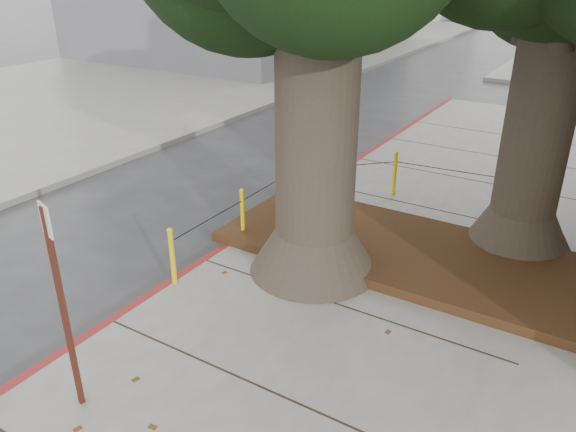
% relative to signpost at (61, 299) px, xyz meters
% --- Properties ---
extents(ground, '(140.00, 140.00, 0.00)m').
position_rel_signpost_xyz_m(ground, '(1.06, 1.27, -1.53)').
color(ground, '#28282B').
rests_on(ground, ground).
extents(sidewalk_opposite, '(14.00, 60.00, 0.15)m').
position_rel_signpost_xyz_m(sidewalk_opposite, '(-12.94, 11.27, -1.46)').
color(sidewalk_opposite, slate).
rests_on(sidewalk_opposite, ground).
extents(curb_red, '(0.14, 26.00, 0.16)m').
position_rel_signpost_xyz_m(curb_red, '(-0.94, 3.77, -1.46)').
color(curb_red, maroon).
rests_on(curb_red, ground).
extents(planter_bed, '(6.40, 2.60, 0.16)m').
position_rel_signpost_xyz_m(planter_bed, '(1.96, 5.17, -1.30)').
color(planter_bed, black).
rests_on(planter_bed, sidewalk_main).
extents(bollard_ring, '(3.79, 5.39, 0.95)m').
position_rel_signpost_xyz_m(bollard_ring, '(0.19, 5.64, -0.87)').
color(bollard_ring, yellow).
rests_on(bollard_ring, sidewalk_main).
extents(signpost, '(0.24, 0.09, 2.44)m').
position_rel_signpost_xyz_m(signpost, '(0.00, 0.00, 0.00)').
color(signpost, '#471911').
rests_on(signpost, sidewalk_main).
extents(car_dark, '(2.08, 4.18, 1.17)m').
position_rel_signpost_xyz_m(car_dark, '(-11.64, 18.43, -0.95)').
color(car_dark, black).
rests_on(car_dark, ground).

